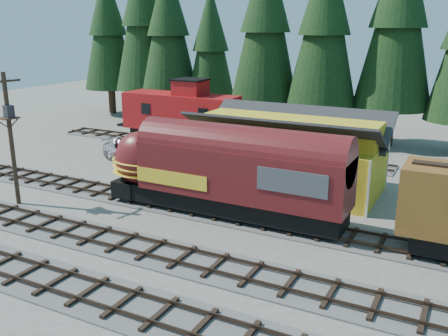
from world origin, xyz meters
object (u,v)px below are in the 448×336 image
at_px(caboose, 181,115).
at_px(utility_pole, 10,131).
at_px(depot, 288,146).
at_px(pickup_truck_a, 150,162).
at_px(locomotive, 217,175).
at_px(pickup_truck_b, 128,152).

bearing_deg(caboose, utility_pole, -92.07).
height_order(depot, utility_pole, utility_pole).
bearing_deg(pickup_truck_a, locomotive, -104.38).
height_order(depot, pickup_truck_a, depot).
relative_size(locomotive, caboose, 1.39).
height_order(depot, locomotive, depot).
bearing_deg(caboose, locomotive, -51.40).
bearing_deg(pickup_truck_a, caboose, 34.56).
distance_m(locomotive, utility_pole, 12.72).
xyz_separation_m(caboose, pickup_truck_a, (2.70, -8.75, -2.00)).
height_order(depot, caboose, caboose).
xyz_separation_m(utility_pole, pickup_truck_b, (-0.10, 11.17, -3.85)).
bearing_deg(caboose, pickup_truck_a, -72.85).
relative_size(utility_pole, pickup_truck_a, 1.43).
bearing_deg(depot, caboose, 150.25).
relative_size(locomotive, pickup_truck_b, 2.76).
xyz_separation_m(locomotive, utility_pole, (-11.83, -4.12, 2.22)).
xyz_separation_m(utility_pole, pickup_truck_a, (3.36, 9.37, -3.85)).
bearing_deg(utility_pole, caboose, 99.91).
height_order(locomotive, pickup_truck_b, locomotive).
height_order(locomotive, pickup_truck_a, locomotive).
bearing_deg(depot, locomotive, -106.69).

